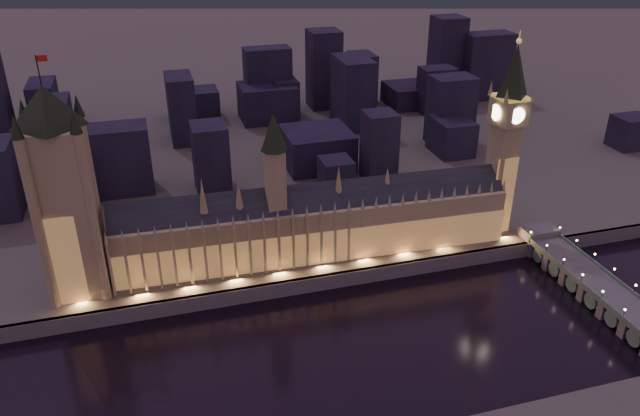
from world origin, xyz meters
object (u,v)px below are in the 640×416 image
object	(u,v)px
westminster_bridge	(596,288)
elizabeth_tower	(507,125)
palace_of_westminster	(314,223)
victoria_tower	(62,184)

from	to	relation	value
westminster_bridge	elizabeth_tower	bearing A→B (deg)	105.55
palace_of_westminster	victoria_tower	world-z (taller)	victoria_tower
palace_of_westminster	westminster_bridge	xyz separation A→B (m)	(122.43, -65.18, -20.39)
victoria_tower	elizabeth_tower	xyz separation A→B (m)	(218.00, 0.01, 5.64)
palace_of_westminster	elizabeth_tower	xyz separation A→B (m)	(104.25, 0.19, 41.97)
elizabeth_tower	palace_of_westminster	bearing A→B (deg)	-179.90
palace_of_westminster	westminster_bridge	distance (m)	140.19
victoria_tower	elizabeth_tower	distance (m)	218.07
palace_of_westminster	victoria_tower	size ratio (longest dim) A/B	1.82
palace_of_westminster	westminster_bridge	bearing A→B (deg)	-28.03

